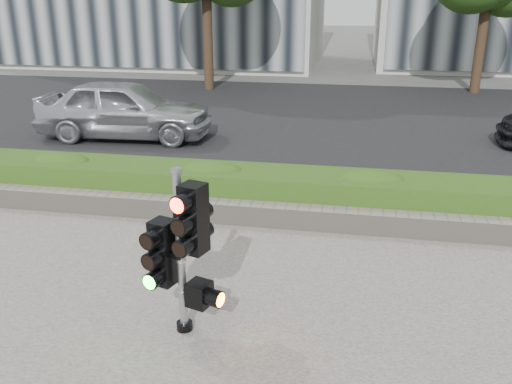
# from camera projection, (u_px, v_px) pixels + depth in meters

# --- Properties ---
(ground) EXTENTS (120.00, 120.00, 0.00)m
(ground) POSITION_uv_depth(u_px,v_px,m) (252.00, 285.00, 6.97)
(ground) COLOR #51514C
(ground) RESTS_ON ground
(road) EXTENTS (60.00, 13.00, 0.02)m
(road) POSITION_uv_depth(u_px,v_px,m) (315.00, 118.00, 16.20)
(road) COLOR black
(road) RESTS_ON ground
(curb) EXTENTS (60.00, 0.25, 0.12)m
(curb) POSITION_uv_depth(u_px,v_px,m) (285.00, 196.00, 9.86)
(curb) COLOR gray
(curb) RESTS_ON ground
(stone_wall) EXTENTS (12.00, 0.32, 0.34)m
(stone_wall) POSITION_uv_depth(u_px,v_px,m) (275.00, 215.00, 8.66)
(stone_wall) COLOR gray
(stone_wall) RESTS_ON sidewalk
(hedge) EXTENTS (12.00, 1.00, 0.68)m
(hedge) POSITION_uv_depth(u_px,v_px,m) (281.00, 191.00, 9.20)
(hedge) COLOR #578228
(hedge) RESTS_ON sidewalk
(traffic_signal) EXTENTS (0.69, 0.57, 1.87)m
(traffic_signal) POSITION_uv_depth(u_px,v_px,m) (184.00, 244.00, 5.66)
(traffic_signal) COLOR black
(traffic_signal) RESTS_ON sidewalk
(car_silver) EXTENTS (4.49, 2.02, 1.50)m
(car_silver) POSITION_uv_depth(u_px,v_px,m) (125.00, 109.00, 13.73)
(car_silver) COLOR #B4B6BC
(car_silver) RESTS_ON road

